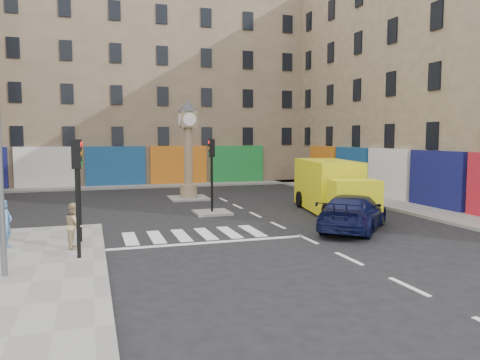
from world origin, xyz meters
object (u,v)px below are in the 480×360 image
traffic_light_island (212,163)px  pedestrian_blue (5,224)px  navy_sedan (353,212)px  traffic_light_left_near (77,179)px  traffic_light_left_far (79,174)px  yellow_van (331,187)px  pedestrian_tan (75,225)px  clock_pillar (188,143)px

traffic_light_island → pedestrian_blue: size_ratio=2.23×
navy_sedan → traffic_light_island: bearing=-8.8°
traffic_light_left_near → traffic_light_left_far: same height
yellow_van → traffic_light_left_near: bearing=-142.4°
traffic_light_left_near → pedestrian_blue: 3.65m
navy_sedan → yellow_van: yellow_van is taller
traffic_light_left_near → traffic_light_island: traffic_light_left_near is taller
traffic_light_left_far → yellow_van: (12.27, 3.80, -1.28)m
pedestrian_tan → traffic_light_left_far: bearing=-8.8°
traffic_light_left_near → clock_pillar: bearing=65.5°
traffic_light_left_far → pedestrian_tan: size_ratio=2.38×
traffic_light_left_near → yellow_van: size_ratio=0.48×
traffic_light_island → pedestrian_tan: traffic_light_island is taller
traffic_light_left_near → clock_pillar: (6.30, 13.80, 0.93)m
traffic_light_left_far → yellow_van: traffic_light_left_far is taller
traffic_light_island → pedestrian_tan: (-6.46, -6.35, -1.66)m
traffic_light_island → yellow_van: 6.31m
traffic_light_left_far → yellow_van: 12.91m
traffic_light_island → pedestrian_tan: bearing=-135.5°
yellow_van → clock_pillar: bearing=139.0°
traffic_light_left_far → clock_pillar: 13.05m
clock_pillar → pedestrian_tan: bearing=-117.6°
traffic_light_left_near → traffic_light_left_far: 2.40m
clock_pillar → navy_sedan: bearing=-68.8°
traffic_light_left_near → yellow_van: traffic_light_left_near is taller
traffic_light_island → traffic_light_left_far: bearing=-139.4°
navy_sedan → pedestrian_tan: pedestrian_tan is taller
traffic_light_left_far → navy_sedan: 11.10m
traffic_light_left_far → pedestrian_tan: (-0.16, -0.95, -1.69)m
navy_sedan → yellow_van: (1.34, 4.33, 0.58)m
traffic_light_island → clock_pillar: size_ratio=0.61×
pedestrian_tan → clock_pillar: bearing=-27.0°
traffic_light_left_far → pedestrian_tan: bearing=-99.4°
yellow_van → traffic_light_island: bearing=175.8°
traffic_light_island → pedestrian_blue: (-8.71, -5.61, -1.61)m
traffic_light_left_near → navy_sedan: bearing=9.7°
pedestrian_blue → traffic_light_left_near: bearing=-111.0°
clock_pillar → navy_sedan: (4.63, -11.92, -2.79)m
traffic_light_left_near → yellow_van: 13.81m
yellow_van → pedestrian_tan: bearing=-148.3°
pedestrian_blue → pedestrian_tan: size_ratio=1.07×
clock_pillar → pedestrian_blue: bearing=-126.9°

